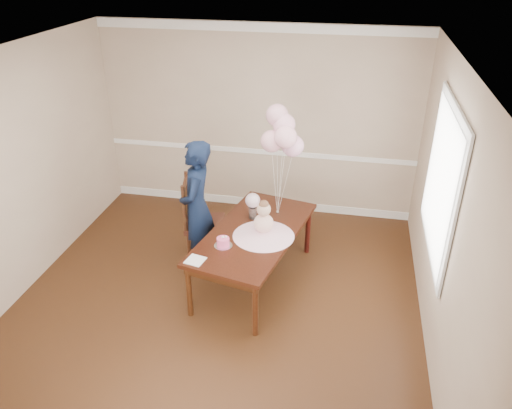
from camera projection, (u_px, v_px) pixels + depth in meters
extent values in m
cube|color=black|center=(214.00, 310.00, 5.54)|extent=(4.50, 5.00, 0.00)
cube|color=white|center=(201.00, 64.00, 4.27)|extent=(4.50, 5.00, 0.02)
cube|color=tan|center=(258.00, 122.00, 7.07)|extent=(4.50, 0.02, 2.70)
cube|color=tan|center=(5.00, 183.00, 5.30)|extent=(0.02, 5.00, 2.70)
cube|color=tan|center=(447.00, 226.00, 4.51)|extent=(0.02, 5.00, 2.70)
cube|color=white|center=(257.00, 151.00, 7.27)|extent=(4.50, 0.02, 0.07)
cube|color=white|center=(258.00, 27.00, 6.45)|extent=(4.50, 0.02, 0.12)
cube|color=white|center=(257.00, 202.00, 7.67)|extent=(4.50, 0.02, 0.12)
cube|color=silver|center=(442.00, 182.00, 4.86)|extent=(0.02, 1.66, 1.56)
cube|color=silver|center=(440.00, 182.00, 4.86)|extent=(0.01, 1.50, 1.40)
cube|color=black|center=(254.00, 233.00, 5.71)|extent=(1.29, 1.99, 0.05)
cube|color=black|center=(254.00, 238.00, 5.74)|extent=(1.18, 1.88, 0.09)
cylinder|color=black|center=(189.00, 291.00, 5.32)|extent=(0.08, 0.08, 0.64)
cylinder|color=black|center=(255.00, 310.00, 5.05)|extent=(0.08, 0.08, 0.64)
cylinder|color=black|center=(253.00, 219.00, 6.69)|extent=(0.08, 0.08, 0.64)
cylinder|color=black|center=(308.00, 231.00, 6.42)|extent=(0.08, 0.08, 0.64)
cone|color=#FFBBD2|center=(264.00, 232.00, 5.59)|extent=(0.83, 0.83, 0.09)
sphere|color=#FFA1BB|center=(264.00, 223.00, 5.53)|extent=(0.22, 0.22, 0.22)
sphere|color=#D3AC91|center=(264.00, 209.00, 5.45)|extent=(0.16, 0.16, 0.16)
sphere|color=brown|center=(264.00, 205.00, 5.42)|extent=(0.11, 0.11, 0.11)
cylinder|color=silver|center=(223.00, 246.00, 5.43)|extent=(0.24, 0.24, 0.01)
cylinder|color=#F24C89|center=(223.00, 242.00, 5.40)|extent=(0.16, 0.16, 0.09)
sphere|color=white|center=(223.00, 237.00, 5.37)|extent=(0.03, 0.03, 0.03)
sphere|color=white|center=(226.00, 237.00, 5.38)|extent=(0.03, 0.03, 0.03)
cylinder|color=silver|center=(253.00, 213.00, 5.93)|extent=(0.11, 0.11, 0.15)
sphere|color=beige|center=(253.00, 200.00, 5.86)|extent=(0.17, 0.17, 0.17)
cube|color=white|center=(195.00, 260.00, 5.18)|extent=(0.22, 0.22, 0.01)
cylinder|color=silver|center=(278.00, 213.00, 6.07)|extent=(0.04, 0.04, 0.02)
sphere|color=#EDA8B9|center=(272.00, 141.00, 5.67)|extent=(0.26, 0.26, 0.26)
sphere|color=#FFB4CB|center=(286.00, 137.00, 5.53)|extent=(0.26, 0.26, 0.26)
sphere|color=#F4ACCA|center=(284.00, 125.00, 5.62)|extent=(0.26, 0.26, 0.26)
sphere|color=#DF9EB4|center=(277.00, 115.00, 5.62)|extent=(0.26, 0.26, 0.26)
sphere|color=#F8B0D6|center=(293.00, 146.00, 5.67)|extent=(0.26, 0.26, 0.26)
cylinder|color=white|center=(275.00, 183.00, 5.90)|extent=(0.08, 0.02, 0.77)
cylinder|color=white|center=(281.00, 182.00, 5.83)|extent=(0.08, 0.07, 0.86)
cylinder|color=white|center=(281.00, 176.00, 5.88)|extent=(0.04, 0.08, 0.95)
cylinder|color=silver|center=(277.00, 171.00, 5.88)|extent=(0.06, 0.11, 1.04)
cylinder|color=white|center=(285.00, 186.00, 5.90)|extent=(0.14, 0.04, 0.71)
cube|color=#36160E|center=(205.00, 224.00, 6.23)|extent=(0.58, 0.58, 0.05)
cylinder|color=#381C0F|center=(189.00, 250.00, 6.18)|extent=(0.05, 0.05, 0.47)
cylinder|color=#36160E|center=(221.00, 249.00, 6.19)|extent=(0.05, 0.05, 0.47)
cylinder|color=#39160F|center=(192.00, 233.00, 6.53)|extent=(0.05, 0.05, 0.47)
cylinder|color=#3E1E10|center=(222.00, 233.00, 6.53)|extent=(0.05, 0.05, 0.47)
cylinder|color=#371B0F|center=(184.00, 209.00, 5.90)|extent=(0.05, 0.05, 0.62)
cylinder|color=#34190E|center=(187.00, 194.00, 6.25)|extent=(0.05, 0.05, 0.62)
cube|color=#361D0E|center=(186.00, 211.00, 6.14)|extent=(0.13, 0.44, 0.05)
cube|color=#381E0F|center=(185.00, 198.00, 6.06)|extent=(0.13, 0.44, 0.05)
cube|color=#3A1D10|center=(185.00, 185.00, 5.98)|extent=(0.13, 0.44, 0.05)
imported|color=black|center=(197.00, 207.00, 5.91)|extent=(0.47, 0.64, 1.66)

